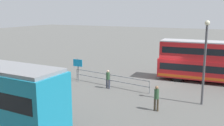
{
  "coord_description": "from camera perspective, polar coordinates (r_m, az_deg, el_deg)",
  "views": [
    {
      "loc": [
        -6.03,
        24.32,
        6.67
      ],
      "look_at": [
        3.87,
        4.43,
        2.21
      ],
      "focal_mm": 41.65,
      "sensor_mm": 36.0,
      "label": 1
    }
  ],
  "objects": [
    {
      "name": "info_sign",
      "position": [
        24.91,
        -7.5,
        -0.62
      ],
      "size": [
        0.96,
        0.14,
        2.27
      ],
      "color": "slate",
      "rests_on": "ground"
    },
    {
      "name": "pedestrian_crossing",
      "position": [
        17.87,
        9.74,
        -7.25
      ],
      "size": [
        0.38,
        0.38,
        1.76
      ],
      "color": "#4C3F2D",
      "rests_on": "ground"
    },
    {
      "name": "ground_plane",
      "position": [
        25.93,
        12.13,
        -3.81
      ],
      "size": [
        160.0,
        160.0,
        0.0
      ],
      "primitive_type": "plane",
      "color": "#61615E"
    },
    {
      "name": "pedestrian_railing",
      "position": [
        23.43,
        -0.47,
        -3.3
      ],
      "size": [
        7.97,
        1.25,
        1.08
      ],
      "color": "gray",
      "rests_on": "ground"
    },
    {
      "name": "street_lamp",
      "position": [
        19.32,
        19.74,
        1.51
      ],
      "size": [
        0.36,
        0.36,
        6.05
      ],
      "color": "#4C4C51",
      "rests_on": "ground"
    },
    {
      "name": "pedestrian_near_railing",
      "position": [
        22.63,
        -0.9,
        -3.29
      ],
      "size": [
        0.36,
        0.33,
        1.65
      ],
      "color": "#33384C",
      "rests_on": "ground"
    },
    {
      "name": "double_decker_bus",
      "position": [
        26.1,
        21.53,
        0.21
      ],
      "size": [
        10.37,
        3.07,
        3.89
      ],
      "color": "red",
      "rests_on": "ground"
    }
  ]
}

